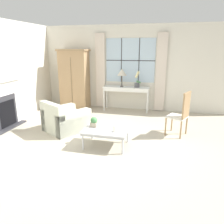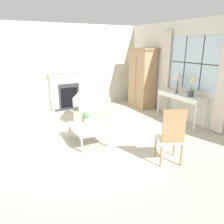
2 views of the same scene
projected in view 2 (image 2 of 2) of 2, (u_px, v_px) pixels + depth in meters
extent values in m
plane|color=#B2A893|center=(94.00, 140.00, 5.11)|extent=(14.00, 14.00, 0.00)
cube|color=silver|center=(193.00, 73.00, 6.04)|extent=(7.20, 0.06, 2.80)
cube|color=silver|center=(193.00, 63.00, 5.95)|extent=(1.64, 0.01, 1.42)
cube|color=#2D2D33|center=(185.00, 62.00, 6.19)|extent=(0.02, 0.02, 1.42)
cube|color=#2D2D33|center=(202.00, 64.00, 5.70)|extent=(0.02, 0.02, 1.42)
cube|color=#2D2D33|center=(193.00, 63.00, 5.94)|extent=(1.64, 0.02, 0.02)
cube|color=beige|center=(165.00, 73.00, 6.90)|extent=(0.33, 0.06, 2.52)
cube|color=beige|center=(224.00, 83.00, 5.18)|extent=(0.33, 0.06, 2.52)
cube|color=silver|center=(74.00, 67.00, 7.51)|extent=(0.06, 7.20, 2.80)
cube|color=#2D2D33|center=(70.00, 108.00, 7.63)|extent=(0.34, 1.08, 0.04)
cube|color=white|center=(68.00, 91.00, 7.52)|extent=(0.18, 1.20, 1.23)
cube|color=white|center=(67.00, 72.00, 7.30)|extent=(0.24, 1.28, 0.04)
cube|color=black|center=(69.00, 97.00, 7.50)|extent=(0.02, 0.58, 0.68)
cube|color=#2D2D33|center=(69.00, 96.00, 7.49)|extent=(0.01, 0.74, 0.84)
cube|color=white|center=(66.00, 59.00, 7.26)|extent=(0.04, 1.06, 0.82)
cube|color=silver|center=(66.00, 59.00, 7.25)|extent=(0.01, 0.98, 0.74)
cube|color=tan|center=(142.00, 79.00, 7.60)|extent=(0.95, 0.53, 1.96)
cube|color=#977752|center=(143.00, 49.00, 7.30)|extent=(1.03, 0.59, 0.06)
cube|color=brown|center=(136.00, 81.00, 7.49)|extent=(0.01, 0.01, 1.65)
sphere|color=#997F4C|center=(135.00, 80.00, 7.52)|extent=(0.03, 0.03, 0.03)
sphere|color=#997F4C|center=(136.00, 80.00, 7.44)|extent=(0.03, 0.03, 0.03)
cube|color=white|center=(181.00, 94.00, 6.14)|extent=(1.53, 0.43, 0.03)
cube|color=white|center=(181.00, 97.00, 6.16)|extent=(1.47, 0.41, 0.10)
cylinder|color=white|center=(159.00, 103.00, 6.80)|extent=(0.04, 0.04, 0.79)
cylinder|color=white|center=(195.00, 116.00, 5.57)|extent=(0.04, 0.04, 0.79)
cylinder|color=white|center=(167.00, 102.00, 6.95)|extent=(0.04, 0.04, 0.79)
cylinder|color=white|center=(205.00, 114.00, 5.73)|extent=(0.04, 0.04, 0.79)
cylinder|color=#4C4742|center=(177.00, 93.00, 6.25)|extent=(0.10, 0.10, 0.02)
cylinder|color=#4C4742|center=(177.00, 86.00, 6.19)|extent=(0.04, 0.04, 0.35)
cone|color=beige|center=(178.00, 76.00, 6.11)|extent=(0.31, 0.31, 0.22)
cylinder|color=#4C4C51|center=(191.00, 94.00, 5.81)|extent=(0.17, 0.17, 0.14)
cylinder|color=#47844C|center=(192.00, 84.00, 5.73)|extent=(0.01, 0.01, 0.37)
cube|color=#47844C|center=(193.00, 90.00, 5.73)|extent=(0.15, 0.02, 0.09)
sphere|color=beige|center=(191.00, 83.00, 5.76)|extent=(0.09, 0.09, 0.09)
sphere|color=beige|center=(192.00, 81.00, 5.71)|extent=(0.09, 0.09, 0.09)
sphere|color=beige|center=(194.00, 79.00, 5.67)|extent=(0.09, 0.09, 0.09)
cube|color=beige|center=(93.00, 114.00, 6.32)|extent=(1.25, 1.28, 0.43)
cube|color=beige|center=(79.00, 101.00, 6.22)|extent=(0.84, 0.60, 0.36)
cube|color=beige|center=(95.00, 108.00, 6.62)|extent=(0.66, 0.92, 0.57)
cube|color=beige|center=(92.00, 116.00, 5.97)|extent=(0.66, 0.92, 0.57)
cube|color=white|center=(169.00, 139.00, 4.09)|extent=(0.58, 0.58, 0.03)
cube|color=#9E7A51|center=(174.00, 128.00, 3.81)|extent=(0.20, 0.39, 0.57)
cube|color=#9E7A51|center=(175.00, 111.00, 3.72)|extent=(0.21, 0.41, 0.05)
cylinder|color=#9E7A51|center=(156.00, 146.00, 4.33)|extent=(0.04, 0.04, 0.44)
cylinder|color=#9E7A51|center=(174.00, 146.00, 4.35)|extent=(0.04, 0.04, 0.44)
cylinder|color=#9E7A51|center=(161.00, 156.00, 3.97)|extent=(0.04, 0.04, 0.44)
cylinder|color=#9E7A51|center=(181.00, 155.00, 3.99)|extent=(0.04, 0.04, 0.44)
cube|color=silver|center=(87.00, 127.00, 4.91)|extent=(0.95, 0.70, 0.03)
cube|color=#B1B3B8|center=(87.00, 128.00, 4.92)|extent=(0.93, 0.68, 0.04)
cylinder|color=silver|center=(69.00, 131.00, 5.19)|extent=(0.04, 0.04, 0.37)
cylinder|color=silver|center=(82.00, 145.00, 4.48)|extent=(0.04, 0.04, 0.37)
cylinder|color=silver|center=(92.00, 127.00, 5.46)|extent=(0.04, 0.04, 0.37)
cylinder|color=silver|center=(108.00, 139.00, 4.75)|extent=(0.04, 0.04, 0.37)
cube|color=tan|center=(86.00, 120.00, 5.18)|extent=(0.14, 0.14, 0.10)
sphere|color=#47844C|center=(86.00, 116.00, 5.15)|extent=(0.15, 0.15, 0.15)
cylinder|color=silver|center=(86.00, 130.00, 4.68)|extent=(0.10, 0.10, 0.01)
cylinder|color=white|center=(86.00, 127.00, 4.66)|extent=(0.07, 0.07, 0.13)
cylinder|color=black|center=(86.00, 124.00, 4.64)|extent=(0.00, 0.00, 0.01)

